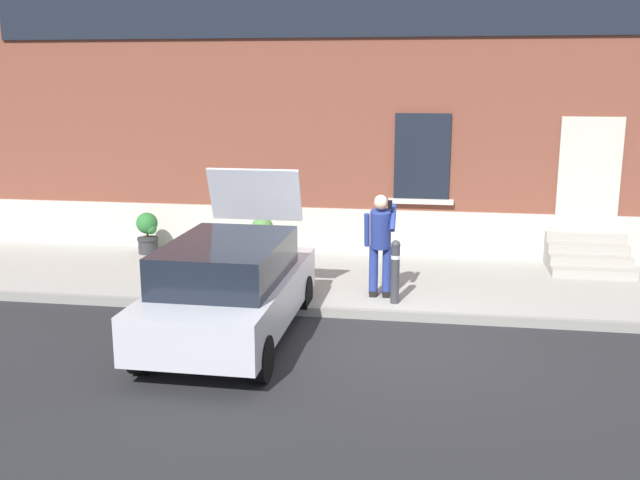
# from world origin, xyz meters

# --- Properties ---
(ground_plane) EXTENTS (80.00, 80.00, 0.00)m
(ground_plane) POSITION_xyz_m (0.00, 0.00, 0.00)
(ground_plane) COLOR #232326
(sidewalk) EXTENTS (24.00, 3.60, 0.15)m
(sidewalk) POSITION_xyz_m (0.00, 2.80, 0.07)
(sidewalk) COLOR #99968E
(sidewalk) RESTS_ON ground
(curb_edge) EXTENTS (24.00, 0.12, 0.15)m
(curb_edge) POSITION_xyz_m (0.00, 0.94, 0.07)
(curb_edge) COLOR gray
(curb_edge) RESTS_ON ground
(building_facade) EXTENTS (24.00, 1.52, 7.50)m
(building_facade) POSITION_xyz_m (0.01, 5.29, 3.73)
(building_facade) COLOR brown
(building_facade) RESTS_ON ground
(entrance_stoop) EXTENTS (1.50, 1.28, 0.64)m
(entrance_stoop) POSITION_xyz_m (3.63, 4.12, 0.39)
(entrance_stoop) COLOR #9E998E
(entrance_stoop) RESTS_ON sidewalk
(hatchback_car_silver) EXTENTS (1.83, 4.08, 2.34)m
(hatchback_car_silver) POSITION_xyz_m (-2.15, -0.30, 0.80)
(hatchback_car_silver) COLOR #B7B7BF
(hatchback_car_silver) RESTS_ON ground
(bollard_near_person) EXTENTS (0.15, 0.15, 1.04)m
(bollard_near_person) POSITION_xyz_m (0.12, 1.35, 0.71)
(bollard_near_person) COLOR #333338
(bollard_near_person) RESTS_ON sidewalk
(person_on_phone) EXTENTS (0.51, 0.51, 1.74)m
(person_on_phone) POSITION_xyz_m (-0.15, 1.62, 1.15)
(person_on_phone) COLOR navy
(person_on_phone) RESTS_ON sidewalk
(planter_charcoal) EXTENTS (0.44, 0.44, 0.86)m
(planter_charcoal) POSITION_xyz_m (-5.15, 3.97, 0.61)
(planter_charcoal) COLOR #2D2D30
(planter_charcoal) RESTS_ON sidewalk
(planter_cream) EXTENTS (0.44, 0.44, 0.86)m
(planter_cream) POSITION_xyz_m (-2.68, 3.91, 0.61)
(planter_cream) COLOR beige
(planter_cream) RESTS_ON sidewalk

